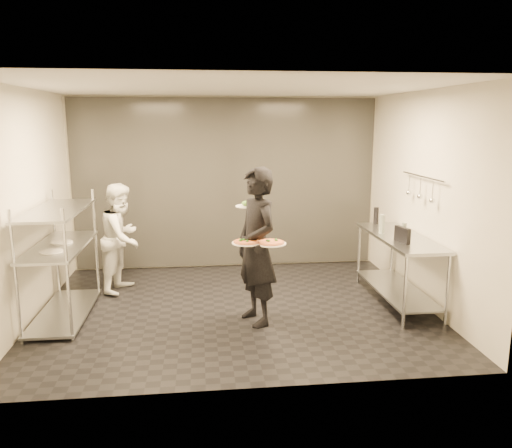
{
  "coord_description": "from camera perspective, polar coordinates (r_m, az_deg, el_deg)",
  "views": [
    {
      "loc": [
        -0.43,
        -6.15,
        2.4
      ],
      "look_at": [
        0.28,
        0.11,
        1.1
      ],
      "focal_mm": 35.0,
      "sensor_mm": 36.0,
      "label": 1
    }
  ],
  "objects": [
    {
      "name": "chef",
      "position": [
        7.36,
        -15.08,
        -1.51
      ],
      "size": [
        0.79,
        0.9,
        1.55
      ],
      "primitive_type": "imported",
      "rotation": [
        0.0,
        0.0,
        1.26
      ],
      "color": "white",
      "rests_on": "ground"
    },
    {
      "name": "room_shell",
      "position": [
        7.41,
        -3.1,
        3.89
      ],
      "size": [
        5.0,
        4.0,
        2.8
      ],
      "color": "black",
      "rests_on": "ground"
    },
    {
      "name": "pizza_plate_far",
      "position": [
        5.69,
        1.7,
        -2.15
      ],
      "size": [
        0.35,
        0.35,
        0.05
      ],
      "color": "white",
      "rests_on": "waiter"
    },
    {
      "name": "bottle_green",
      "position": [
        6.89,
        14.19,
        -0.0
      ],
      "size": [
        0.07,
        0.07,
        0.26
      ],
      "primitive_type": "cylinder",
      "color": "gray",
      "rests_on": "prep_counter"
    },
    {
      "name": "pass_rack",
      "position": [
        6.59,
        -21.43,
        -3.5
      ],
      "size": [
        0.6,
        1.6,
        1.5
      ],
      "color": "silver",
      "rests_on": "ground"
    },
    {
      "name": "pos_monitor",
      "position": [
        6.45,
        16.38,
        -1.19
      ],
      "size": [
        0.11,
        0.28,
        0.2
      ],
      "primitive_type": "cube",
      "rotation": [
        0.0,
        0.0,
        0.22
      ],
      "color": "black",
      "rests_on": "prep_counter"
    },
    {
      "name": "utensil_rail",
      "position": [
        6.83,
        18.34,
        3.89
      ],
      "size": [
        0.07,
        1.2,
        0.31
      ],
      "color": "silver",
      "rests_on": "room_shell"
    },
    {
      "name": "waiter",
      "position": [
        5.91,
        0.06,
        -2.62
      ],
      "size": [
        0.67,
        0.81,
        1.88
      ],
      "primitive_type": "imported",
      "rotation": [
        0.0,
        0.0,
        -1.19
      ],
      "color": "black",
      "rests_on": "ground"
    },
    {
      "name": "bottle_dark",
      "position": [
        7.53,
        13.56,
        0.94
      ],
      "size": [
        0.07,
        0.07,
        0.24
      ],
      "primitive_type": "cylinder",
      "color": "black",
      "rests_on": "prep_counter"
    },
    {
      "name": "bottle_clear",
      "position": [
        6.67,
        16.54,
        -0.74
      ],
      "size": [
        0.06,
        0.06,
        0.21
      ],
      "primitive_type": "cylinder",
      "color": "gray",
      "rests_on": "prep_counter"
    },
    {
      "name": "salad_plate",
      "position": [
        6.07,
        -1.06,
        2.23
      ],
      "size": [
        0.27,
        0.27,
        0.07
      ],
      "color": "white",
      "rests_on": "waiter"
    },
    {
      "name": "prep_counter",
      "position": [
        6.91,
        15.98,
        -3.68
      ],
      "size": [
        0.6,
        1.8,
        0.92
      ],
      "color": "silver",
      "rests_on": "ground"
    },
    {
      "name": "pizza_plate_near",
      "position": [
        5.68,
        -1.1,
        -2.08
      ],
      "size": [
        0.33,
        0.33,
        0.05
      ],
      "color": "white",
      "rests_on": "waiter"
    }
  ]
}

